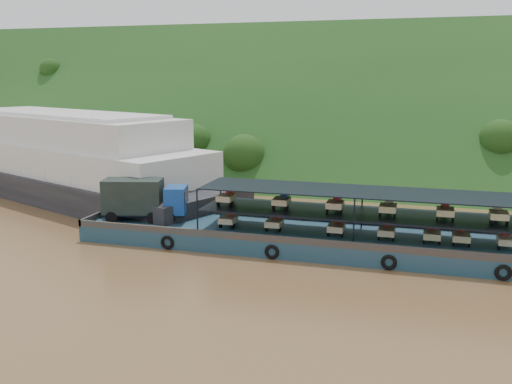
# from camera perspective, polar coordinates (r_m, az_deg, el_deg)

# --- Properties ---
(ground) EXTENTS (160.00, 160.00, 0.00)m
(ground) POSITION_cam_1_polar(r_m,az_deg,el_deg) (44.56, 1.37, -4.92)
(ground) COLOR brown
(ground) RESTS_ON ground
(hillside) EXTENTS (140.00, 39.60, 39.60)m
(hillside) POSITION_cam_1_polar(r_m,az_deg,el_deg) (79.07, 8.25, 2.24)
(hillside) COLOR #163B15
(hillside) RESTS_ON ground
(cargo_barge) EXTENTS (35.00, 7.18, 4.56)m
(cargo_barge) POSITION_cam_1_polar(r_m,az_deg,el_deg) (42.95, 4.02, -4.01)
(cargo_barge) COLOR #163C4F
(cargo_barge) RESTS_ON ground
(passenger_ferry) EXTENTS (44.80, 27.03, 8.90)m
(passenger_ferry) POSITION_cam_1_polar(r_m,az_deg,el_deg) (64.68, -18.67, 3.14)
(passenger_ferry) COLOR black
(passenger_ferry) RESTS_ON ground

